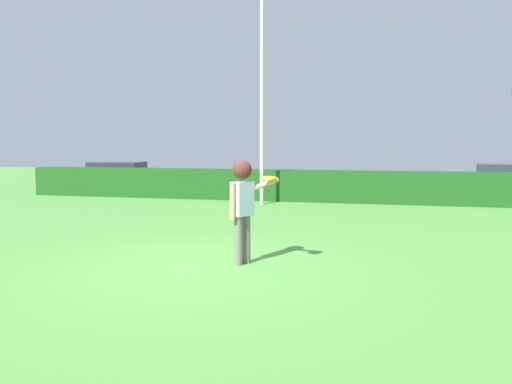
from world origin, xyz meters
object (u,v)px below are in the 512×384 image
frisbee (268,178)px  parked_car_red (118,175)px  parked_car_black (506,178)px  lamppost (262,91)px  person (243,199)px

frisbee → parked_car_red: bearing=127.9°
parked_car_black → lamppost: bearing=-149.5°
lamppost → parked_car_red: size_ratio=1.61×
frisbee → parked_car_red: frisbee is taller
lamppost → parked_car_black: 10.73m
lamppost → parked_car_black: size_ratio=1.58×
frisbee → lamppost: bearing=103.5°
person → frisbee: (0.47, -0.18, 0.37)m
lamppost → parked_car_red: lamppost is taller
frisbee → parked_car_red: (-9.42, 12.12, -0.81)m
parked_car_red → person: bearing=-53.1°
frisbee → person: bearing=158.9°
person → parked_car_red: bearing=126.9°
person → parked_car_black: (7.27, 13.55, -0.44)m
frisbee → lamppost: size_ratio=0.04×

